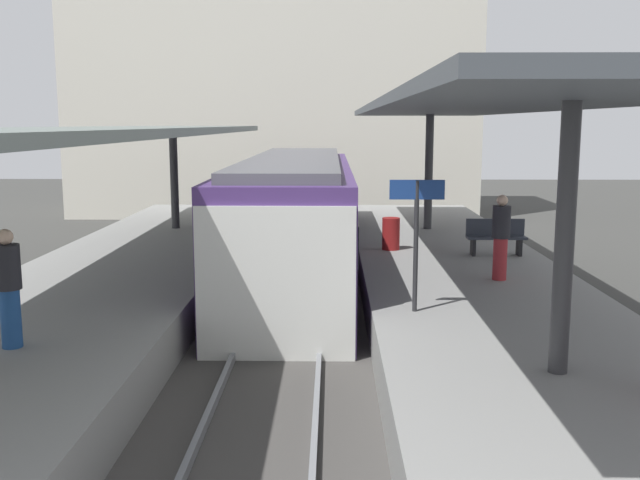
{
  "coord_description": "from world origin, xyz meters",
  "views": [
    {
      "loc": [
        0.93,
        -13.67,
        4.12
      ],
      "look_at": [
        0.65,
        2.93,
        1.42
      ],
      "focal_mm": 40.24,
      "sensor_mm": 36.0,
      "label": 1
    }
  ],
  "objects": [
    {
      "name": "ground_plane",
      "position": [
        0.0,
        0.0,
        0.0
      ],
      "size": [
        80.0,
        80.0,
        0.0
      ],
      "primitive_type": "plane",
      "color": "#383835"
    },
    {
      "name": "platform_sign",
      "position": [
        2.32,
        -1.93,
        2.62
      ],
      "size": [
        0.9,
        0.08,
        2.21
      ],
      "color": "#262628",
      "rests_on": "platform_right"
    },
    {
      "name": "platform_bench",
      "position": [
        4.86,
        3.37,
        1.46
      ],
      "size": [
        1.4,
        0.41,
        0.86
      ],
      "color": "black",
      "rests_on": "platform_right"
    },
    {
      "name": "rail_near_side",
      "position": [
        -0.72,
        0.0,
        0.27
      ],
      "size": [
        0.08,
        28.0,
        0.14
      ],
      "primitive_type": "cube",
      "color": "slate",
      "rests_on": "track_ballast"
    },
    {
      "name": "canopy_right",
      "position": [
        3.8,
        1.4,
        4.42
      ],
      "size": [
        4.18,
        21.0,
        3.55
      ],
      "color": "#333335",
      "rests_on": "platform_right"
    },
    {
      "name": "platform_left",
      "position": [
        -3.8,
        0.0,
        0.5
      ],
      "size": [
        4.4,
        28.0,
        1.0
      ],
      "primitive_type": "cube",
      "color": "gray",
      "rests_on": "ground_plane"
    },
    {
      "name": "commuter_train",
      "position": [
        0.0,
        4.45,
        1.73
      ],
      "size": [
        2.78,
        13.29,
        3.1
      ],
      "color": "#472D6B",
      "rests_on": "track_ballast"
    },
    {
      "name": "station_building_backdrop",
      "position": [
        -1.71,
        20.0,
        5.5
      ],
      "size": [
        18.0,
        6.0,
        11.0
      ],
      "primitive_type": "cube",
      "color": "beige",
      "rests_on": "ground_plane"
    },
    {
      "name": "rail_far_side",
      "position": [
        0.72,
        0.0,
        0.27
      ],
      "size": [
        0.08,
        28.0,
        0.14
      ],
      "primitive_type": "cube",
      "color": "slate",
      "rests_on": "track_ballast"
    },
    {
      "name": "litter_bin",
      "position": [
        2.4,
        4.05,
        1.4
      ],
      "size": [
        0.44,
        0.44,
        0.8
      ],
      "primitive_type": "cylinder",
      "color": "maroon",
      "rests_on": "platform_right"
    },
    {
      "name": "track_ballast",
      "position": [
        0.0,
        0.0,
        0.1
      ],
      "size": [
        3.2,
        28.0,
        0.2
      ],
      "primitive_type": "cube",
      "color": "#423F3D",
      "rests_on": "ground_plane"
    },
    {
      "name": "platform_right",
      "position": [
        3.8,
        0.0,
        0.5
      ],
      "size": [
        4.4,
        28.0,
        1.0
      ],
      "primitive_type": "cube",
      "color": "gray",
      "rests_on": "ground_plane"
    },
    {
      "name": "passenger_near_bench",
      "position": [
        -3.58,
        -4.0,
        1.88
      ],
      "size": [
        0.36,
        0.36,
        1.69
      ],
      "color": "navy",
      "rests_on": "platform_left"
    },
    {
      "name": "canopy_left",
      "position": [
        -3.8,
        1.4,
        3.93
      ],
      "size": [
        4.18,
        21.0,
        3.04
      ],
      "color": "#333335",
      "rests_on": "platform_left"
    },
    {
      "name": "passenger_mid_platform",
      "position": [
        4.32,
        0.57,
        1.89
      ],
      "size": [
        0.36,
        0.36,
        1.72
      ],
      "color": "maroon",
      "rests_on": "platform_right"
    }
  ]
}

